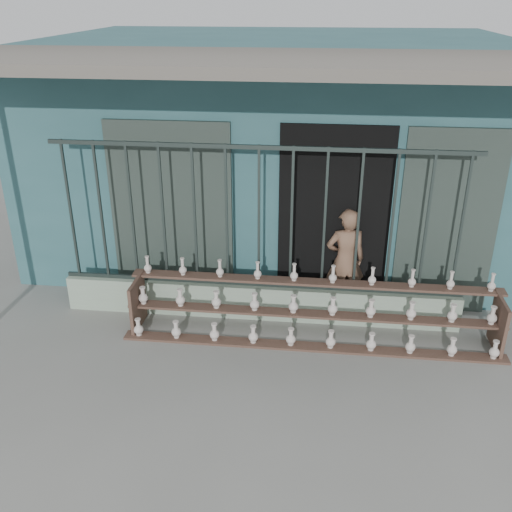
# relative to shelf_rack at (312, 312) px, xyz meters

# --- Properties ---
(ground) EXTENTS (60.00, 60.00, 0.00)m
(ground) POSITION_rel_shelf_rack_xyz_m (-0.69, -0.89, -0.36)
(ground) COLOR slate
(workshop_building) EXTENTS (7.40, 6.60, 3.21)m
(workshop_building) POSITION_rel_shelf_rack_xyz_m (-0.68, 3.34, 1.26)
(workshop_building) COLOR #2A555A
(workshop_building) RESTS_ON ground
(parapet_wall) EXTENTS (5.00, 0.20, 0.45)m
(parapet_wall) POSITION_rel_shelf_rack_xyz_m (-0.69, 0.41, -0.13)
(parapet_wall) COLOR #8BA18A
(parapet_wall) RESTS_ON ground
(security_fence) EXTENTS (5.00, 0.04, 1.80)m
(security_fence) POSITION_rel_shelf_rack_xyz_m (-0.69, 0.41, 0.99)
(security_fence) COLOR #283330
(security_fence) RESTS_ON parapet_wall
(shelf_rack) EXTENTS (4.50, 0.68, 0.85)m
(shelf_rack) POSITION_rel_shelf_rack_xyz_m (0.00, 0.00, 0.00)
(shelf_rack) COLOR brown
(shelf_rack) RESTS_ON ground
(elderly_woman) EXTENTS (0.56, 0.42, 1.39)m
(elderly_woman) POSITION_rel_shelf_rack_xyz_m (0.39, 0.77, 0.34)
(elderly_woman) COLOR brown
(elderly_woman) RESTS_ON ground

